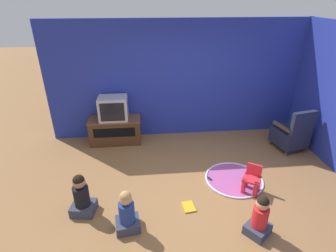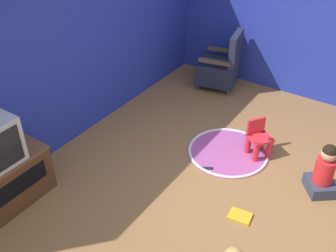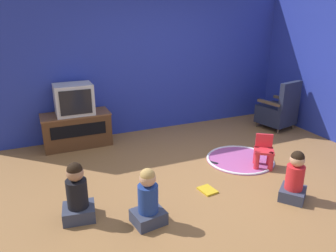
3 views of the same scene
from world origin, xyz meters
The scene contains 12 objects.
ground_plane centered at (0.00, 0.00, 0.00)m, with size 30.00×30.00×0.00m, color olive.
wall_back centered at (-0.10, 2.29, 1.31)m, with size 5.79×0.12×2.62m.
tv_cabinet centered at (-1.56, 1.96, 0.30)m, with size 1.14×0.51×0.58m.
television centered at (-1.56, 1.94, 0.83)m, with size 0.61×0.45×0.51m.
black_armchair centered at (2.22, 1.27, 0.36)m, with size 0.69×0.72×0.97m.
yellow_kid_chair centered at (0.86, 0.01, 0.21)m, with size 0.38×0.37×0.49m.
play_mat centered at (0.69, 0.33, 0.01)m, with size 1.05×1.05×0.04m.
child_watching_left centered at (-1.19, -0.61, 0.29)m, with size 0.38×0.34×0.67m.
child_watching_center centered at (-1.88, -0.22, 0.30)m, with size 0.39×0.36×0.69m.
child_watching_right centered at (0.63, -0.86, 0.28)m, with size 0.44×0.43×0.65m.
book centered at (-0.25, -0.28, 0.01)m, with size 0.21×0.26×0.02m.
remote_control centered at (0.24, 0.39, 0.01)m, with size 0.11×0.15×0.02m.
Camera 1 is at (-0.88, -3.38, 3.01)m, focal length 28.00 mm.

